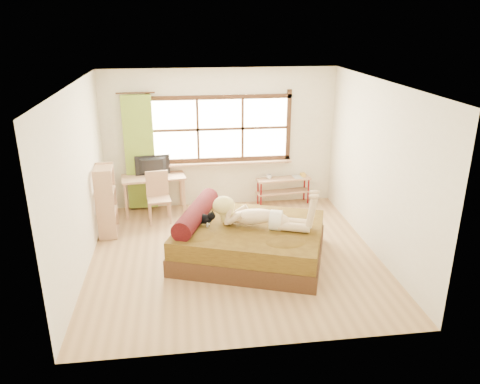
{
  "coord_description": "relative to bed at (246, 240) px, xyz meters",
  "views": [
    {
      "loc": [
        -0.78,
        -6.61,
        3.56
      ],
      "look_at": [
        0.12,
        0.2,
        1.0
      ],
      "focal_mm": 35.0,
      "sensor_mm": 36.0,
      "label": 1
    }
  ],
  "objects": [
    {
      "name": "desk",
      "position": [
        -1.5,
        2.04,
        0.34
      ],
      "size": [
        1.24,
        0.69,
        0.74
      ],
      "rotation": [
        0.0,
        0.0,
        0.13
      ],
      "color": "tan",
      "rests_on": "floor"
    },
    {
      "name": "chair",
      "position": [
        -1.41,
        1.68,
        0.21
      ],
      "size": [
        0.46,
        0.46,
        0.92
      ],
      "rotation": [
        0.0,
        0.0,
        0.13
      ],
      "color": "tan",
      "rests_on": "floor"
    },
    {
      "name": "curtain",
      "position": [
        -1.73,
        2.22,
        0.85
      ],
      "size": [
        0.55,
        0.1,
        2.2
      ],
      "primitive_type": "cube",
      "color": "olive",
      "rests_on": "wall_back"
    },
    {
      "name": "wall_left",
      "position": [
        -2.43,
        0.09,
        1.05
      ],
      "size": [
        0.0,
        4.5,
        4.5
      ],
      "primitive_type": "plane",
      "rotation": [
        1.57,
        0.0,
        1.57
      ],
      "color": "silver",
      "rests_on": "floor"
    },
    {
      "name": "woman",
      "position": [
        0.2,
        -0.07,
        0.58
      ],
      "size": [
        1.6,
        0.94,
        0.66
      ],
      "primitive_type": null,
      "rotation": [
        0.0,
        0.0,
        -0.35
      ],
      "color": "#D6B48A",
      "rests_on": "bed"
    },
    {
      "name": "pipe_shelf",
      "position": [
        1.08,
        2.17,
        0.1
      ],
      "size": [
        1.12,
        0.39,
        0.62
      ],
      "rotation": [
        0.0,
        0.0,
        0.11
      ],
      "color": "tan",
      "rests_on": "floor"
    },
    {
      "name": "ceiling",
      "position": [
        -0.18,
        0.09,
        2.4
      ],
      "size": [
        4.5,
        4.5,
        0.0
      ],
      "primitive_type": "plane",
      "rotation": [
        3.14,
        0.0,
        0.0
      ],
      "color": "white",
      "rests_on": "wall_back"
    },
    {
      "name": "wall_back",
      "position": [
        -0.18,
        2.34,
        1.05
      ],
      "size": [
        4.5,
        0.0,
        4.5
      ],
      "primitive_type": "plane",
      "rotation": [
        1.57,
        0.0,
        0.0
      ],
      "color": "silver",
      "rests_on": "floor"
    },
    {
      "name": "wall_front",
      "position": [
        -0.18,
        -2.16,
        1.05
      ],
      "size": [
        4.5,
        0.0,
        4.5
      ],
      "primitive_type": "plane",
      "rotation": [
        -1.57,
        0.0,
        0.0
      ],
      "color": "silver",
      "rests_on": "floor"
    },
    {
      "name": "floor",
      "position": [
        -0.18,
        0.09,
        -0.3
      ],
      "size": [
        4.5,
        4.5,
        0.0
      ],
      "primitive_type": "plane",
      "color": "#9E754C",
      "rests_on": "ground"
    },
    {
      "name": "wall_right",
      "position": [
        2.07,
        0.09,
        1.05
      ],
      "size": [
        0.0,
        4.5,
        4.5
      ],
      "primitive_type": "plane",
      "rotation": [
        1.57,
        0.0,
        -1.57
      ],
      "color": "silver",
      "rests_on": "floor"
    },
    {
      "name": "bed",
      "position": [
        0.0,
        0.0,
        0.0
      ],
      "size": [
        2.67,
        2.41,
        0.84
      ],
      "rotation": [
        0.0,
        0.0,
        -0.35
      ],
      "color": "black",
      "rests_on": "floor"
    },
    {
      "name": "window",
      "position": [
        -0.18,
        2.31,
        1.21
      ],
      "size": [
        2.8,
        0.16,
        1.46
      ],
      "color": "#FFEDBF",
      "rests_on": "wall_back"
    },
    {
      "name": "cup",
      "position": [
        0.76,
        2.16,
        0.29
      ],
      "size": [
        0.12,
        0.12,
        0.09
      ],
      "primitive_type": "imported",
      "rotation": [
        0.0,
        0.0,
        0.11
      ],
      "color": "gray",
      "rests_on": "pipe_shelf"
    },
    {
      "name": "monitor",
      "position": [
        -1.5,
        2.09,
        0.63
      ],
      "size": [
        0.66,
        0.17,
        0.38
      ],
      "primitive_type": "imported",
      "rotation": [
        0.0,
        0.0,
        3.27
      ],
      "color": "black",
      "rests_on": "desk"
    },
    {
      "name": "book",
      "position": [
        1.26,
        2.16,
        0.26
      ],
      "size": [
        0.19,
        0.24,
        0.02
      ],
      "primitive_type": "imported",
      "rotation": [
        0.0,
        0.0,
        0.11
      ],
      "color": "gray",
      "rests_on": "pipe_shelf"
    },
    {
      "name": "kitten",
      "position": [
        -0.67,
        0.08,
        0.38
      ],
      "size": [
        0.36,
        0.24,
        0.26
      ],
      "primitive_type": null,
      "rotation": [
        0.0,
        0.0,
        -0.35
      ],
      "color": "black",
      "rests_on": "bed"
    },
    {
      "name": "bookshelf",
      "position": [
        -2.26,
        1.14,
        0.32
      ],
      "size": [
        0.33,
        0.55,
        1.23
      ],
      "rotation": [
        0.0,
        0.0,
        0.05
      ],
      "color": "tan",
      "rests_on": "floor"
    }
  ]
}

